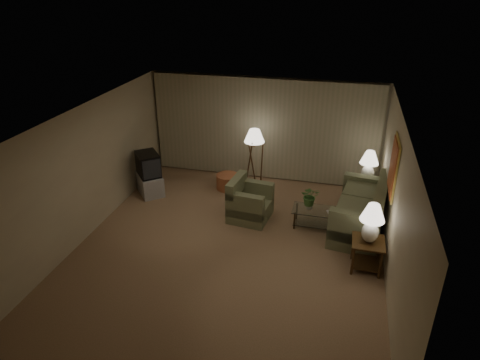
# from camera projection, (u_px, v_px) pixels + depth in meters

# --- Properties ---
(ground) EXTENTS (7.00, 7.00, 0.00)m
(ground) POSITION_uv_depth(u_px,v_px,m) (229.00, 247.00, 8.65)
(ground) COLOR #A57A5B
(ground) RESTS_ON ground
(room_shell) EXTENTS (6.04, 7.02, 2.72)m
(room_shell) POSITION_uv_depth(u_px,v_px,m) (248.00, 141.00, 9.20)
(room_shell) COLOR beige
(room_shell) RESTS_ON ground
(sofa) EXTENTS (2.22, 1.51, 0.87)m
(sofa) POSITION_uv_depth(u_px,v_px,m) (359.00, 212.00, 9.06)
(sofa) COLOR #757C57
(sofa) RESTS_ON ground
(armchair) EXTENTS (1.09, 1.05, 0.75)m
(armchair) POSITION_uv_depth(u_px,v_px,m) (250.00, 203.00, 9.52)
(armchair) COLOR #757C57
(armchair) RESTS_ON ground
(side_table_near) EXTENTS (0.59, 0.59, 0.60)m
(side_table_near) POSITION_uv_depth(u_px,v_px,m) (367.00, 250.00, 7.86)
(side_table_near) COLOR #38220F
(side_table_near) RESTS_ON ground
(side_table_far) EXTENTS (0.54, 0.45, 0.60)m
(side_table_far) POSITION_uv_depth(u_px,v_px,m) (365.00, 188.00, 10.13)
(side_table_far) COLOR #38220F
(side_table_far) RESTS_ON ground
(table_lamp_near) EXTENTS (0.44, 0.44, 0.76)m
(table_lamp_near) POSITION_uv_depth(u_px,v_px,m) (372.00, 220.00, 7.58)
(table_lamp_near) COLOR white
(table_lamp_near) RESTS_ON side_table_near
(table_lamp_far) EXTENTS (0.43, 0.43, 0.74)m
(table_lamp_far) POSITION_uv_depth(u_px,v_px,m) (369.00, 163.00, 9.85)
(table_lamp_far) COLOR white
(table_lamp_far) RESTS_ON side_table_far
(coffee_table) EXTENTS (1.00, 0.55, 0.41)m
(coffee_table) POSITION_uv_depth(u_px,v_px,m) (316.00, 215.00, 9.24)
(coffee_table) COLOR silver
(coffee_table) RESTS_ON ground
(tv_cabinet) EXTENTS (1.32, 1.32, 0.50)m
(tv_cabinet) POSITION_uv_depth(u_px,v_px,m) (150.00, 184.00, 10.68)
(tv_cabinet) COLOR #B2B2B5
(tv_cabinet) RESTS_ON ground
(crt_tv) EXTENTS (1.13, 1.13, 0.57)m
(crt_tv) POSITION_uv_depth(u_px,v_px,m) (148.00, 164.00, 10.44)
(crt_tv) COLOR black
(crt_tv) RESTS_ON tv_cabinet
(floor_lamp) EXTENTS (0.51, 0.51, 1.56)m
(floor_lamp) POSITION_uv_depth(u_px,v_px,m) (254.00, 158.00, 10.73)
(floor_lamp) COLOR #38220F
(floor_lamp) RESTS_ON ground
(ottoman) EXTENTS (0.63, 0.63, 0.38)m
(ottoman) POSITION_uv_depth(u_px,v_px,m) (227.00, 182.00, 10.93)
(ottoman) COLOR #B46B3D
(ottoman) RESTS_ON ground
(vase) EXTENTS (0.21, 0.21, 0.17)m
(vase) POSITION_uv_depth(u_px,v_px,m) (309.00, 206.00, 9.18)
(vase) COLOR silver
(vase) RESTS_ON coffee_table
(flowers) EXTENTS (0.44, 0.40, 0.44)m
(flowers) POSITION_uv_depth(u_px,v_px,m) (310.00, 193.00, 9.04)
(flowers) COLOR #488038
(flowers) RESTS_ON vase
(book) EXTENTS (0.25, 0.28, 0.02)m
(book) POSITION_uv_depth(u_px,v_px,m) (328.00, 213.00, 9.03)
(book) COLOR olive
(book) RESTS_ON coffee_table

